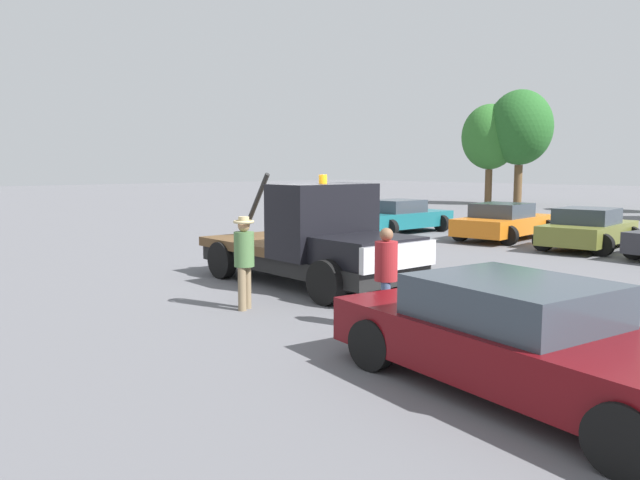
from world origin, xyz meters
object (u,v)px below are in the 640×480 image
at_px(person_at_hood, 244,255).
at_px(tree_left, 520,128).
at_px(parked_car_orange, 504,222).
at_px(tree_right, 490,137).
at_px(person_near_truck, 386,271).
at_px(parked_car_teal, 400,217).
at_px(foreground_car, 525,340).
at_px(parked_car_olive, 588,229).
at_px(tow_truck, 315,243).

distance_m(person_at_hood, tree_left, 35.65).
height_order(parked_car_orange, tree_right, tree_right).
height_order(person_near_truck, parked_car_teal, person_near_truck).
height_order(foreground_car, tree_right, tree_right).
bearing_deg(parked_car_orange, tree_right, 28.02).
relative_size(parked_car_teal, parked_car_olive, 1.02).
bearing_deg(foreground_car, tree_left, 128.92).
height_order(parked_car_teal, parked_car_olive, same).
height_order(tow_truck, parked_car_teal, tow_truck).
bearing_deg(person_at_hood, tow_truck, 80.45).
xyz_separation_m(tow_truck, person_at_hood, (0.80, -2.51, 0.06)).
distance_m(tow_truck, person_near_truck, 3.92).
distance_m(person_near_truck, person_at_hood, 2.87).
bearing_deg(parked_car_olive, tow_truck, 166.89).
distance_m(tow_truck, parked_car_orange, 11.24).
bearing_deg(parked_car_orange, parked_car_olive, -101.63).
relative_size(tow_truck, tree_right, 0.83).
bearing_deg(person_near_truck, parked_car_orange, -106.74).
bearing_deg(tree_right, foreground_car, -57.03).
distance_m(person_near_truck, tree_right, 36.16).
bearing_deg(parked_car_teal, person_near_truck, -139.87).
height_order(foreground_car, parked_car_teal, same).
relative_size(tow_truck, tree_left, 0.74).
distance_m(person_near_truck, parked_car_teal, 15.17).
distance_m(foreground_car, person_at_hood, 5.78).
height_order(parked_car_teal, parked_car_orange, same).
xyz_separation_m(foreground_car, person_at_hood, (-5.77, 0.14, 0.38)).
height_order(foreground_car, parked_car_olive, same).
xyz_separation_m(foreground_car, person_near_truck, (-3.03, 0.99, 0.32)).
height_order(parked_car_teal, tree_left, tree_left).
height_order(person_near_truck, tree_left, tree_left).
height_order(person_at_hood, parked_car_olive, person_at_hood).
bearing_deg(parked_car_olive, foreground_car, -164.70).
xyz_separation_m(foreground_car, parked_car_olive, (-5.27, 13.39, -0.00)).
relative_size(person_at_hood, parked_car_orange, 0.36).
bearing_deg(tree_left, person_near_truck, -63.41).
relative_size(person_near_truck, parked_car_teal, 0.36).
distance_m(tow_truck, parked_car_olive, 10.82).
bearing_deg(foreground_car, parked_car_orange, 130.79).
relative_size(parked_car_olive, tree_left, 0.57).
distance_m(tow_truck, foreground_car, 7.10).
relative_size(person_at_hood, parked_car_olive, 0.39).
bearing_deg(person_at_hood, person_near_truck, -10.15).
xyz_separation_m(parked_car_olive, tree_right, (-15.62, 18.82, 4.05)).
distance_m(person_at_hood, parked_car_orange, 13.86).
bearing_deg(tree_left, parked_car_teal, -72.38).
xyz_separation_m(parked_car_teal, parked_car_orange, (4.08, 0.98, 0.00)).
xyz_separation_m(tow_truck, tree_right, (-14.32, 29.56, 3.73)).
height_order(parked_car_orange, parked_car_olive, same).
distance_m(foreground_car, person_near_truck, 3.20).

